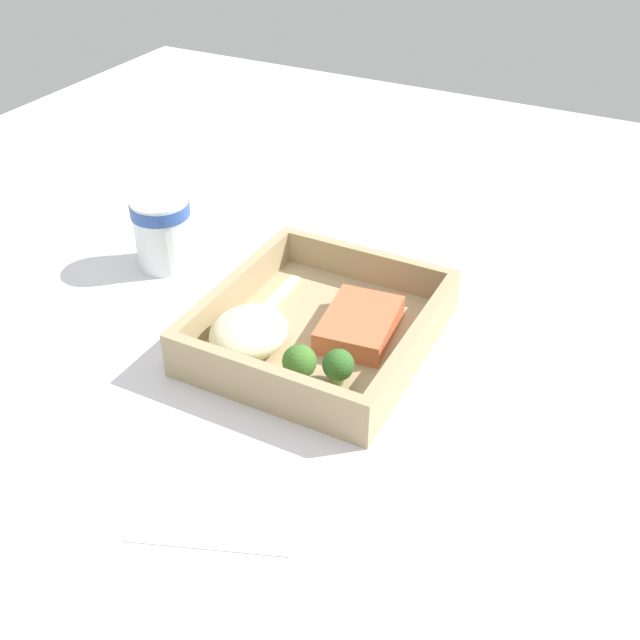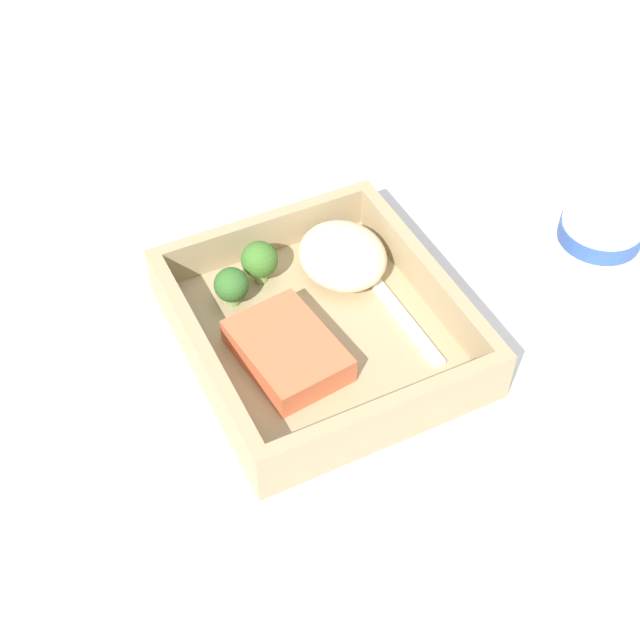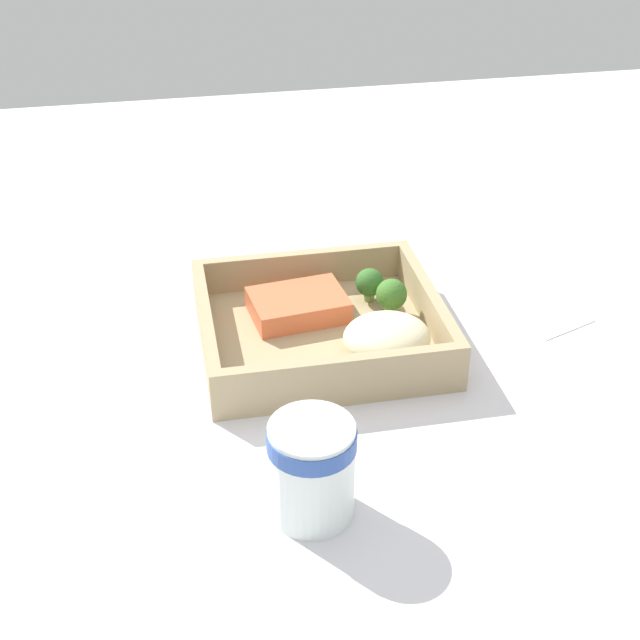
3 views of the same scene
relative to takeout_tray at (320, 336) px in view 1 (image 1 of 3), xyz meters
The scene contains 10 objects.
ground_plane 1.60cm from the takeout_tray, ahead, with size 160.00×160.00×2.00cm, color silver.
takeout_tray is the anchor object (origin of this frame).
tray_rim 2.52cm from the takeout_tray, ahead, with size 24.19×21.87×3.85cm.
salmon_fillet 4.45cm from the takeout_tray, 113.12° to the left, with size 9.79×6.97×2.37cm, color #DE6841.
mashed_potatoes 8.01cm from the takeout_tray, 41.63° to the right, with size 8.64×7.64×3.94cm, color beige.
broccoli_floret_1 8.75cm from the takeout_tray, 39.17° to the left, with size 3.05×3.05×3.73cm.
broccoli_floret_2 8.74cm from the takeout_tray, 13.71° to the left, with size 3.28×3.28×4.12cm.
fork 7.12cm from the takeout_tray, 79.94° to the right, with size 15.83×2.26×0.44cm.
paper_cup 24.58cm from the takeout_tray, 102.56° to the right, with size 6.95×6.95×8.64cm.
receipt_slip 24.19cm from the takeout_tray, ahead, with size 7.26×12.89×0.24cm, color white.
Camera 1 is at (55.44, 28.56, 47.69)cm, focal length 42.00 mm.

